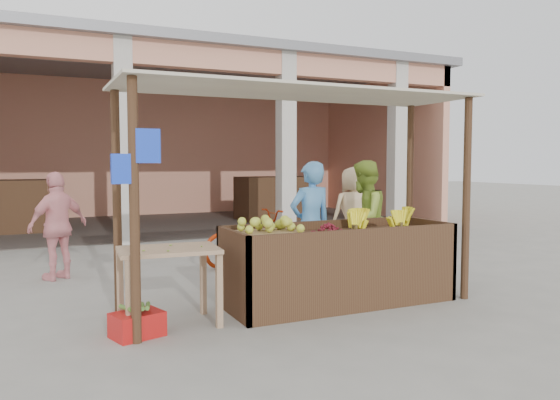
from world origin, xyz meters
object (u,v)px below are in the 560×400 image
motorcycle (250,237)px  side_table (169,262)px  vendor_blue (311,221)px  fruit_stall (339,268)px  red_crate (137,325)px  vendor_green (364,216)px

motorcycle → side_table: bearing=132.7°
side_table → vendor_blue: 2.20m
motorcycle → fruit_stall: bearing=170.2°
red_crate → vendor_green: 3.66m
red_crate → motorcycle: 3.63m
vendor_green → motorcycle: vendor_green is taller
fruit_stall → vendor_blue: size_ratio=1.51×
side_table → vendor_green: bearing=24.6°
motorcycle → vendor_blue: bearing=172.6°
red_crate → vendor_blue: 2.70m
vendor_blue → motorcycle: size_ratio=1.01×
vendor_green → side_table: bearing=-14.6°
fruit_stall → side_table: (-1.96, -0.06, 0.23)m
fruit_stall → red_crate: 2.35m
red_crate → vendor_blue: size_ratio=0.26×
red_crate → motorcycle: motorcycle is taller
fruit_stall → red_crate: size_ratio=5.90×
vendor_green → motorcycle: (-1.10, 1.52, -0.41)m
vendor_green → motorcycle: size_ratio=1.01×
side_table → vendor_blue: (2.01, 0.85, 0.23)m
vendor_green → motorcycle: bearing=-89.1°
side_table → red_crate: side_table is taller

